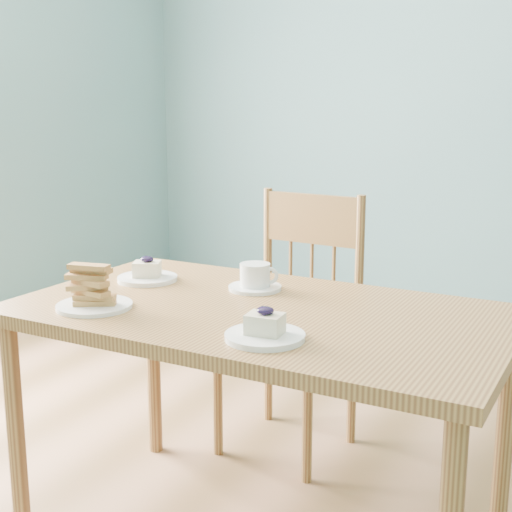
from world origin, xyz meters
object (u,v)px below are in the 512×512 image
at_px(dining_chair, 293,321).
at_px(biscotti_plate, 94,293).
at_px(coffee_cup, 256,279).
at_px(cheesecake_plate_far, 147,274).
at_px(dining_table, 260,333).
at_px(cheesecake_plate_near, 265,331).

xyz_separation_m(dining_chair, biscotti_plate, (-0.20, -0.78, 0.26)).
bearing_deg(coffee_cup, cheesecake_plate_far, 174.27).
distance_m(dining_table, cheesecake_plate_near, 0.26).
height_order(cheesecake_plate_far, biscotti_plate, biscotti_plate).
bearing_deg(cheesecake_plate_far, coffee_cup, 9.81).
bearing_deg(dining_chair, coffee_cup, -74.63).
height_order(dining_chair, cheesecake_plate_near, dining_chair).
bearing_deg(cheesecake_plate_far, biscotti_plate, -80.28).
height_order(cheesecake_plate_near, cheesecake_plate_far, cheesecake_plate_near).
xyz_separation_m(dining_chair, cheesecake_plate_near, (0.30, -0.80, 0.24)).
relative_size(dining_chair, cheesecake_plate_near, 4.94).
bearing_deg(biscotti_plate, coffee_cup, 51.59).
height_order(dining_table, cheesecake_plate_near, cheesecake_plate_near).
distance_m(dining_chair, cheesecake_plate_far, 0.60).
bearing_deg(biscotti_plate, dining_chair, 75.36).
distance_m(cheesecake_plate_far, coffee_cup, 0.34).
relative_size(cheesecake_plate_near, cheesecake_plate_far, 1.02).
distance_m(dining_chair, biscotti_plate, 0.85).
xyz_separation_m(dining_table, biscotti_plate, (-0.38, -0.20, 0.11)).
xyz_separation_m(cheesecake_plate_near, coffee_cup, (-0.22, 0.38, 0.01)).
bearing_deg(dining_table, biscotti_plate, -151.92).
distance_m(dining_chair, coffee_cup, 0.50).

